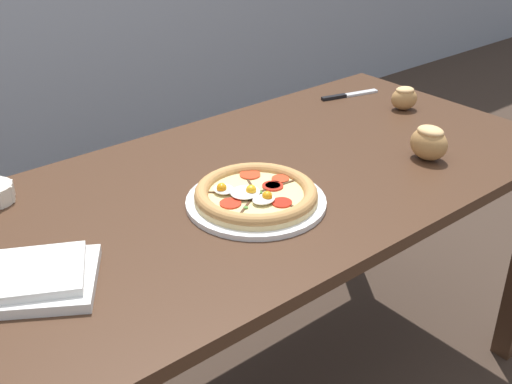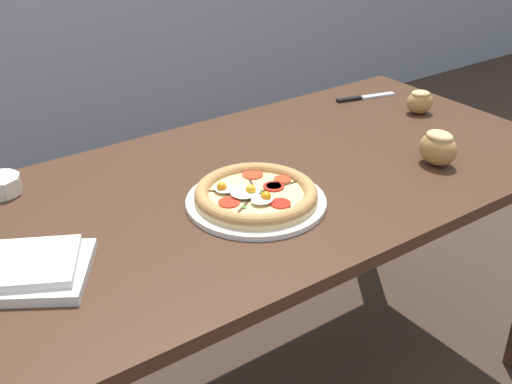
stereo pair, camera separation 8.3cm
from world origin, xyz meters
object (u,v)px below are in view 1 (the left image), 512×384
object	(u,v)px
bread_piece_near	(404,98)
bread_piece_mid	(429,142)
napkin_folded	(34,278)
dining_table	(258,213)
knife_main	(349,95)
pizza	(256,196)

from	to	relation	value
bread_piece_near	bread_piece_mid	size ratio (longest dim) A/B	0.93
bread_piece_near	bread_piece_mid	world-z (taller)	bread_piece_mid
napkin_folded	bread_piece_near	xyz separation A→B (m)	(1.19, 0.14, 0.02)
napkin_folded	bread_piece_mid	xyz separation A→B (m)	(0.96, -0.12, 0.03)
dining_table	knife_main	size ratio (longest dim) A/B	8.03
pizza	napkin_folded	xyz separation A→B (m)	(-0.49, 0.02, -0.00)
pizza	knife_main	bearing A→B (deg)	27.46
dining_table	bread_piece_near	xyz separation A→B (m)	(0.62, 0.07, 0.13)
bread_piece_near	knife_main	bearing A→B (deg)	102.41
knife_main	bread_piece_near	bearing A→B (deg)	-62.93
dining_table	bread_piece_near	size ratio (longest dim) A/B	16.31
pizza	bread_piece_mid	distance (m)	0.48
napkin_folded	knife_main	distance (m)	1.19
pizza	bread_piece_near	size ratio (longest dim) A/B	3.17
dining_table	napkin_folded	world-z (taller)	napkin_folded
bread_piece_mid	knife_main	size ratio (longest dim) A/B	0.53
bread_piece_near	knife_main	distance (m)	0.19
pizza	bread_piece_mid	xyz separation A→B (m)	(0.47, -0.09, 0.03)
pizza	bread_piece_mid	world-z (taller)	bread_piece_mid
napkin_folded	bread_piece_mid	bearing A→B (deg)	-6.97
bread_piece_near	bread_piece_mid	xyz separation A→B (m)	(-0.23, -0.26, 0.01)
dining_table	bread_piece_mid	bearing A→B (deg)	-25.37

